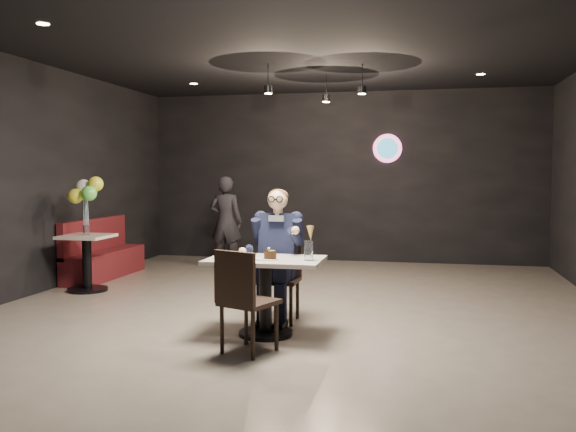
% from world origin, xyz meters
% --- Properties ---
extents(floor, '(9.00, 9.00, 0.00)m').
position_xyz_m(floor, '(0.00, 0.00, 0.00)').
color(floor, gray).
rests_on(floor, ground).
extents(wall_sign, '(0.50, 0.06, 0.50)m').
position_xyz_m(wall_sign, '(0.80, 4.47, 2.00)').
color(wall_sign, pink).
rests_on(wall_sign, floor).
extents(pendant_lights, '(1.40, 1.20, 0.36)m').
position_xyz_m(pendant_lights, '(0.00, 2.00, 2.88)').
color(pendant_lights, black).
rests_on(pendant_lights, floor).
extents(main_table, '(1.10, 0.70, 0.75)m').
position_xyz_m(main_table, '(-0.08, -0.70, 0.38)').
color(main_table, silver).
rests_on(main_table, floor).
extents(chair_far, '(0.42, 0.46, 0.92)m').
position_xyz_m(chair_far, '(-0.08, -0.15, 0.46)').
color(chair_far, black).
rests_on(chair_far, floor).
extents(chair_near, '(0.56, 0.58, 0.92)m').
position_xyz_m(chair_near, '(-0.08, -1.27, 0.46)').
color(chair_near, black).
rests_on(chair_near, floor).
extents(seated_man, '(0.60, 0.80, 1.44)m').
position_xyz_m(seated_man, '(-0.08, -0.15, 0.72)').
color(seated_man, black).
rests_on(seated_man, floor).
extents(dessert_plate, '(0.24, 0.24, 0.01)m').
position_xyz_m(dessert_plate, '(-0.05, -0.79, 0.76)').
color(dessert_plate, white).
rests_on(dessert_plate, main_table).
extents(cake_slice, '(0.13, 0.12, 0.08)m').
position_xyz_m(cake_slice, '(-0.01, -0.79, 0.80)').
color(cake_slice, black).
rests_on(cake_slice, dessert_plate).
extents(mint_leaf, '(0.07, 0.04, 0.01)m').
position_xyz_m(mint_leaf, '(0.02, -0.83, 0.84)').
color(mint_leaf, '#297D2D').
rests_on(mint_leaf, cake_slice).
extents(sundae_glass, '(0.08, 0.08, 0.18)m').
position_xyz_m(sundae_glass, '(0.35, -0.75, 0.84)').
color(sundae_glass, silver).
rests_on(sundae_glass, main_table).
extents(wafer_cone, '(0.09, 0.09, 0.14)m').
position_xyz_m(wafer_cone, '(0.37, -0.73, 1.00)').
color(wafer_cone, tan).
rests_on(wafer_cone, sundae_glass).
extents(booth_bench, '(0.44, 1.77, 0.89)m').
position_xyz_m(booth_bench, '(-3.25, 1.96, 0.44)').
color(booth_bench, '#4F1012').
rests_on(booth_bench, floor).
extents(side_table, '(0.60, 0.60, 0.75)m').
position_xyz_m(side_table, '(-2.95, 0.96, 0.38)').
color(side_table, silver).
rests_on(side_table, floor).
extents(balloon_vase, '(0.09, 0.09, 0.14)m').
position_xyz_m(balloon_vase, '(-2.95, 0.96, 0.82)').
color(balloon_vase, silver).
rests_on(balloon_vase, side_table).
extents(balloon_bunch, '(0.36, 0.36, 0.60)m').
position_xyz_m(balloon_bunch, '(-2.95, 0.96, 1.20)').
color(balloon_bunch, yellow).
rests_on(balloon_bunch, balloon_vase).
extents(passerby, '(0.56, 0.38, 1.52)m').
position_xyz_m(passerby, '(-1.79, 3.35, 0.76)').
color(passerby, black).
rests_on(passerby, floor).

